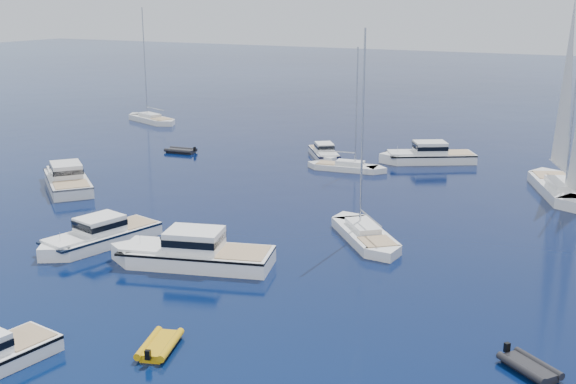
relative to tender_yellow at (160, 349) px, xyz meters
name	(u,v)px	position (x,y,z in m)	size (l,w,h in m)	color
motor_cruiser_left	(99,245)	(-12.74, 10.15, 0.00)	(2.90, 9.49, 2.49)	white
motor_cruiser_centre	(192,265)	(-5.13, 9.98, 0.00)	(3.39, 11.07, 2.91)	white
motor_cruiser_far_l	(67,187)	(-25.69, 20.73, 0.00)	(3.25, 10.64, 2.79)	silver
motor_cruiser_distant	(427,162)	(-0.75, 44.78, 0.00)	(3.13, 10.24, 2.69)	silver
motor_cruiser_horizon	(324,158)	(-10.84, 42.04, 0.00)	(2.25, 7.34, 1.93)	white
sailboat_mid_r	(365,240)	(2.59, 19.41, 0.00)	(2.59, 9.97, 14.65)	white
sailboat_centre	(347,170)	(-6.59, 37.88, 0.00)	(2.13, 8.21, 12.07)	silver
sailboat_sails_r	(560,194)	(12.77, 38.17, 0.00)	(3.39, 13.03, 19.16)	white
sailboat_far_l	(152,122)	(-40.49, 51.64, 0.00)	(2.71, 10.42, 15.32)	silver
tender_yellow	(160,349)	(0.00, 0.00, 0.00)	(1.75, 3.09, 0.95)	#C9940B
tender_grey_near	(529,372)	(15.78, 5.84, 0.00)	(1.66, 2.88, 0.95)	black
tender_grey_far	(181,153)	(-25.46, 37.23, 0.00)	(1.88, 3.38, 0.95)	black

